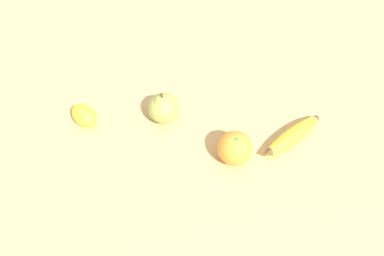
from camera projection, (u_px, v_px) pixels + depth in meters
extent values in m
plane|color=tan|center=(203.00, 127.00, 0.97)|extent=(3.00, 3.00, 0.00)
ellipsoid|color=yellow|center=(292.00, 136.00, 0.93)|extent=(0.18, 0.05, 0.04)
cone|color=brown|center=(267.00, 154.00, 0.89)|extent=(0.03, 0.02, 0.03)
sphere|color=brown|center=(316.00, 118.00, 0.96)|extent=(0.02, 0.02, 0.02)
sphere|color=orange|center=(234.00, 148.00, 0.88)|extent=(0.08, 0.08, 0.08)
cylinder|color=#3D8438|center=(236.00, 139.00, 0.85)|extent=(0.01, 0.01, 0.00)
sphere|color=#99A84C|center=(163.00, 108.00, 0.95)|extent=(0.08, 0.08, 0.08)
sphere|color=#99A84C|center=(163.00, 103.00, 0.93)|extent=(0.05, 0.05, 0.05)
cylinder|color=#4C3319|center=(162.00, 96.00, 0.91)|extent=(0.01, 0.01, 0.02)
ellipsoid|color=yellow|center=(84.00, 115.00, 0.95)|extent=(0.06, 0.08, 0.05)
sphere|color=yellow|center=(76.00, 107.00, 0.97)|extent=(0.02, 0.02, 0.02)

